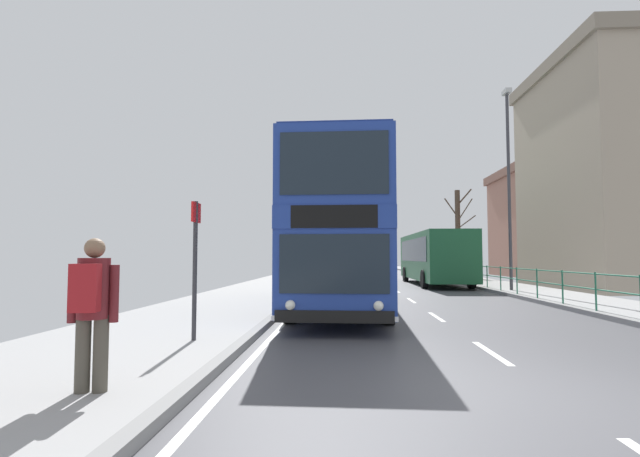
{
  "coord_description": "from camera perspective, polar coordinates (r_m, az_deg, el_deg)",
  "views": [
    {
      "loc": [
        -2.47,
        -5.66,
        1.62
      ],
      "look_at": [
        -3.22,
        8.79,
        2.49
      ],
      "focal_mm": 26.59,
      "sensor_mm": 36.0,
      "label": 1
    }
  ],
  "objects": [
    {
      "name": "background_bus_far_lane",
      "position": [
        28.62,
        13.52,
        -3.33
      ],
      "size": [
        2.73,
        10.84,
        2.97
      ],
      "color": "#19512D",
      "rests_on": "ground"
    },
    {
      "name": "pedestrian_with_backpack",
      "position": [
        5.82,
        -25.75,
        -8.03
      ],
      "size": [
        0.55,
        0.57,
        1.69
      ],
      "color": "#4C473D",
      "rests_on": "ground"
    },
    {
      "name": "pedestrian_railing_far_kerb",
      "position": [
        16.1,
        28.6,
        -5.75
      ],
      "size": [
        0.05,
        22.02,
        1.06
      ],
      "color": "#236B4C",
      "rests_on": "ground"
    },
    {
      "name": "ground",
      "position": [
        6.13,
        20.56,
        -18.17
      ],
      "size": [
        15.8,
        140.0,
        0.2
      ],
      "color": "#48484D"
    },
    {
      "name": "bus_stop_sign_near",
      "position": [
        8.8,
        -14.79,
        -2.94
      ],
      "size": [
        0.08,
        0.44,
        2.48
      ],
      "color": "#2D2D33",
      "rests_on": "ground"
    },
    {
      "name": "bare_tree_far_00",
      "position": [
        37.51,
        16.28,
        -0.36
      ],
      "size": [
        1.95,
        2.03,
        6.64
      ],
      "color": "#423328",
      "rests_on": "ground"
    },
    {
      "name": "background_building_00",
      "position": [
        43.83,
        29.38,
        0.82
      ],
      "size": [
        12.58,
        12.46,
        9.02
      ],
      "color": "#936656",
      "rests_on": "ground"
    },
    {
      "name": "double_decker_bus_main",
      "position": [
        14.61,
        2.74,
        -0.73
      ],
      "size": [
        2.88,
        10.71,
        4.41
      ],
      "color": "navy",
      "rests_on": "ground"
    },
    {
      "name": "street_lamp_far_side",
      "position": [
        23.24,
        21.76,
        6.01
      ],
      "size": [
        0.28,
        0.6,
        9.14
      ],
      "color": "#38383D",
      "rests_on": "ground"
    }
  ]
}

